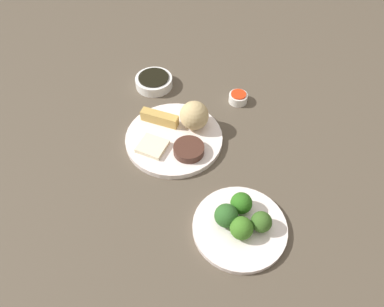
{
  "coord_description": "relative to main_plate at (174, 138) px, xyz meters",
  "views": [
    {
      "loc": [
        0.07,
        -0.67,
        0.77
      ],
      "look_at": [
        0.04,
        -0.08,
        0.06
      ],
      "focal_mm": 34.08,
      "sensor_mm": 36.0,
      "label": 1
    }
  ],
  "objects": [
    {
      "name": "soy_sauce_bowl_liquid",
      "position": [
        -0.08,
        0.23,
        0.02
      ],
      "size": [
        0.09,
        0.09,
        0.0
      ],
      "primitive_type": "cylinder",
      "color": "black",
      "rests_on": "soy_sauce_bowl"
    },
    {
      "name": "broccoli_floret_0",
      "position": [
        0.17,
        -0.28,
        0.03
      ],
      "size": [
        0.05,
        0.05,
        0.05
      ],
      "primitive_type": "sphere",
      "color": "#3A7120",
      "rests_on": "broccoli_plate"
    },
    {
      "name": "broccoli_floret_3",
      "position": [
        0.14,
        -0.25,
        0.03
      ],
      "size": [
        0.05,
        0.05,
        0.05
      ],
      "primitive_type": "sphere",
      "color": "#2A5A23",
      "rests_on": "broccoli_plate"
    },
    {
      "name": "main_plate",
      "position": [
        0.0,
        0.0,
        0.0
      ],
      "size": [
        0.26,
        0.26,
        0.02
      ],
      "primitive_type": "cylinder",
      "color": "white",
      "rests_on": "tabletop"
    },
    {
      "name": "sauce_ramekin_sweet_and_sour_liquid",
      "position": [
        0.18,
        0.17,
        0.02
      ],
      "size": [
        0.05,
        0.05,
        0.0
      ],
      "primitive_type": "cylinder",
      "color": "red",
      "rests_on": "sauce_ramekin_sweet_and_sour"
    },
    {
      "name": "broccoli_plate",
      "position": [
        0.17,
        -0.26,
        -0.0
      ],
      "size": [
        0.21,
        0.21,
        0.01
      ],
      "primitive_type": "cylinder",
      "color": "white",
      "rests_on": "tabletop"
    },
    {
      "name": "crab_rangoon_wonton",
      "position": [
        -0.05,
        -0.04,
        0.01
      ],
      "size": [
        0.09,
        0.09,
        0.01
      ],
      "primitive_type": "cube",
      "rotation": [
        0.0,
        0.0,
        -0.37
      ],
      "color": "beige",
      "rests_on": "main_plate"
    },
    {
      "name": "broccoli_floret_2",
      "position": [
        0.17,
        -0.22,
        0.03
      ],
      "size": [
        0.05,
        0.05,
        0.05
      ],
      "primitive_type": "sphere",
      "color": "#2B6719",
      "rests_on": "broccoli_plate"
    },
    {
      "name": "tabletop",
      "position": [
        0.01,
        0.01,
        -0.02
      ],
      "size": [
        2.2,
        2.2,
        0.02
      ],
      "primitive_type": "cube",
      "color": "brown",
      "rests_on": "ground"
    },
    {
      "name": "broccoli_floret_1",
      "position": [
        0.21,
        -0.26,
        0.03
      ],
      "size": [
        0.05,
        0.05,
        0.05
      ],
      "primitive_type": "sphere",
      "color": "#355D20",
      "rests_on": "broccoli_plate"
    },
    {
      "name": "spring_roll",
      "position": [
        -0.04,
        0.05,
        0.02
      ],
      "size": [
        0.11,
        0.06,
        0.03
      ],
      "primitive_type": "cube",
      "rotation": [
        0.0,
        0.0,
        2.83
      ],
      "color": "tan",
      "rests_on": "main_plate"
    },
    {
      "name": "soy_sauce_bowl",
      "position": [
        -0.08,
        0.23,
        0.01
      ],
      "size": [
        0.11,
        0.11,
        0.03
      ],
      "primitive_type": "cylinder",
      "color": "white",
      "rests_on": "tabletop"
    },
    {
      "name": "stir_fry_heap",
      "position": [
        0.04,
        -0.05,
        0.02
      ],
      "size": [
        0.08,
        0.08,
        0.02
      ],
      "primitive_type": "cylinder",
      "color": "#45281E",
      "rests_on": "main_plate"
    },
    {
      "name": "sauce_ramekin_sweet_and_sour",
      "position": [
        0.18,
        0.17,
        0.01
      ],
      "size": [
        0.06,
        0.06,
        0.03
      ],
      "primitive_type": "cylinder",
      "color": "white",
      "rests_on": "tabletop"
    },
    {
      "name": "rice_scoop",
      "position": [
        0.05,
        0.04,
        0.05
      ],
      "size": [
        0.08,
        0.08,
        0.08
      ],
      "primitive_type": "sphere",
      "color": "tan",
      "rests_on": "main_plate"
    }
  ]
}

